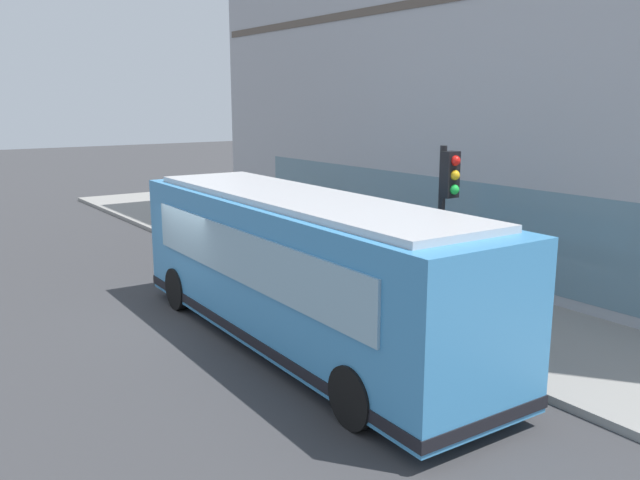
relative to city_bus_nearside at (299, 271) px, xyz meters
The scene contains 8 objects.
ground 3.32m from the city_bus_nearside, 104.81° to the left, with size 120.00×120.00×0.00m, color #38383A.
sidewalk_curb 5.10m from the city_bus_nearside, 35.55° to the left, with size 4.24×40.00×0.15m, color gray.
building_corner 11.48m from the city_bus_nearside, 16.11° to the left, with size 7.51×23.04×13.57m.
city_bus_nearside is the anchor object (origin of this frame).
traffic_light_near_corner 3.17m from the city_bus_nearside, 31.82° to the right, with size 0.32×0.49×3.85m.
fire_hydrant 4.37m from the city_bus_nearside, ahead, with size 0.35×0.35×0.74m.
pedestrian_walking_along_curb 6.20m from the city_bus_nearside, 27.66° to the left, with size 0.32×0.32×1.67m.
pedestrian_near_hydrant 9.38m from the city_bus_nearside, 55.41° to the left, with size 0.32×0.32×1.82m.
Camera 1 is at (-6.22, -13.47, 4.86)m, focal length 37.08 mm.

